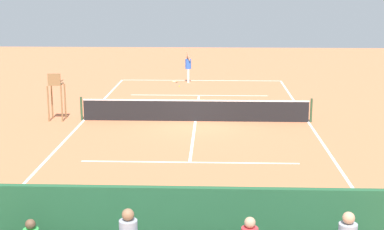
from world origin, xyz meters
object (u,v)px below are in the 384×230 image
(tennis_net, at_px, (195,110))
(tennis_ball_near, at_px, (179,86))
(tennis_player, at_px, (188,66))
(tennis_racket, at_px, (174,82))
(umpire_chair, at_px, (56,91))

(tennis_net, distance_m, tennis_ball_near, 8.81)
(tennis_player, xyz_separation_m, tennis_racket, (0.87, -0.16, -1.00))
(tennis_net, xyz_separation_m, tennis_ball_near, (1.24, -8.71, -0.47))
(umpire_chair, bearing_deg, tennis_net, -179.68)
(umpire_chair, bearing_deg, tennis_player, -117.82)
(umpire_chair, distance_m, tennis_racket, 11.46)
(umpire_chair, xyz_separation_m, tennis_player, (-5.42, -10.28, -0.30))
(tennis_player, height_order, tennis_racket, tennis_player)
(umpire_chair, xyz_separation_m, tennis_racket, (-4.56, -10.44, -1.30))
(umpire_chair, height_order, tennis_racket, umpire_chair)
(tennis_player, bearing_deg, tennis_net, 94.33)
(umpire_chair, height_order, tennis_player, umpire_chair)
(tennis_net, distance_m, tennis_racket, 10.54)
(tennis_net, height_order, tennis_ball_near, tennis_net)
(tennis_player, bearing_deg, umpire_chair, 62.18)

